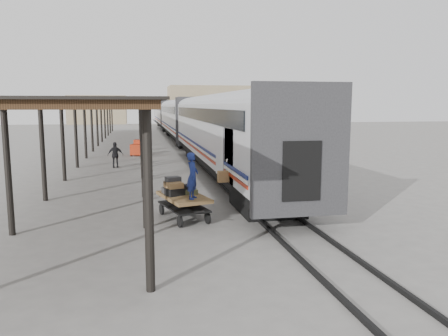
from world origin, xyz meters
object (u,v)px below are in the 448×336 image
Objects in this scene: luggage_tug at (138,148)px; porter at (193,176)px; pedestrian at (115,155)px; baggage_cart at (184,201)px.

luggage_tug is 21.10m from porter.
porter is 0.95× the size of pedestrian.
luggage_tug is 1.02× the size of porter.
porter is 14.62m from pedestrian.
pedestrian is (-1.42, -6.77, 0.26)m from luggage_tug.
porter is (1.81, -21.00, 1.08)m from luggage_tug.
baggage_cart is at bearing 43.15° from porter.
baggage_cart is 13.91m from pedestrian.
porter is at bearing -65.46° from luggage_tug.
porter reaches higher than luggage_tug.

